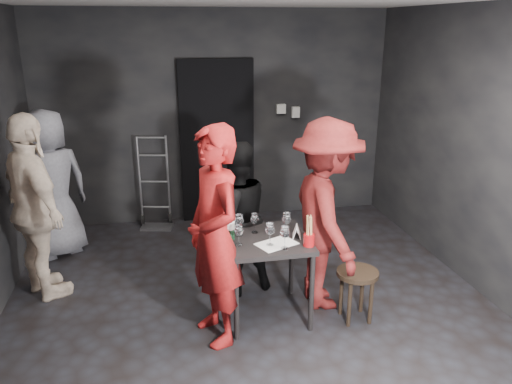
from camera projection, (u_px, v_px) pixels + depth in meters
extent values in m
cube|color=black|center=(253.00, 313.00, 4.54)|extent=(4.50, 5.00, 0.02)
cube|color=black|center=(216.00, 118.00, 6.43)|extent=(4.50, 0.04, 2.70)
cube|color=black|center=(387.00, 360.00, 1.79)|extent=(4.50, 0.04, 2.70)
cube|color=black|center=(496.00, 157.00, 4.53)|extent=(0.04, 5.00, 2.70)
cube|color=black|center=(217.00, 142.00, 6.47)|extent=(0.95, 0.10, 2.10)
cube|color=#B7B7B2|center=(281.00, 109.00, 6.51)|extent=(0.12, 0.06, 0.12)
cube|color=#B7B7B2|center=(296.00, 112.00, 6.57)|extent=(0.10, 0.06, 0.14)
cylinder|color=#B2B2B7|center=(140.00, 182.00, 6.33)|extent=(0.03, 0.03, 1.18)
cylinder|color=#B2B2B7|center=(168.00, 181.00, 6.40)|extent=(0.03, 0.03, 1.18)
cube|color=#B2B2B7|center=(157.00, 227.00, 6.44)|extent=(0.39, 0.22, 0.03)
cylinder|color=black|center=(143.00, 219.00, 6.52)|extent=(0.04, 0.16, 0.16)
cylinder|color=black|center=(170.00, 217.00, 6.59)|extent=(0.04, 0.16, 0.16)
cube|color=black|center=(266.00, 240.00, 4.30)|extent=(0.72, 0.72, 0.04)
cylinder|color=black|center=(236.00, 301.00, 4.06)|extent=(0.04, 0.04, 0.71)
cylinder|color=black|center=(312.00, 293.00, 4.18)|extent=(0.04, 0.04, 0.71)
cylinder|color=black|center=(225.00, 266.00, 4.65)|extent=(0.04, 0.04, 0.71)
cylinder|color=black|center=(292.00, 260.00, 4.77)|extent=(0.04, 0.04, 0.71)
cylinder|color=black|center=(358.00, 273.00, 4.32)|extent=(0.36, 0.36, 0.04)
cylinder|color=black|center=(362.00, 291.00, 4.50)|extent=(0.04, 0.04, 0.41)
cylinder|color=black|center=(341.00, 294.00, 4.47)|extent=(0.04, 0.04, 0.41)
cylinder|color=black|center=(349.00, 305.00, 4.28)|extent=(0.04, 0.04, 0.41)
cylinder|color=black|center=(371.00, 303.00, 4.32)|extent=(0.04, 0.04, 0.41)
imported|color=#A11616|center=(214.00, 216.00, 3.88)|extent=(0.72, 0.90, 2.16)
imported|color=black|center=(235.00, 219.00, 4.72)|extent=(0.81, 0.59, 1.49)
imported|color=maroon|center=(327.00, 200.00, 4.41)|extent=(0.62, 1.32, 2.04)
imported|color=beige|center=(33.00, 192.00, 4.53)|extent=(1.16, 1.35, 2.10)
imported|color=slate|center=(50.00, 177.00, 5.43)|extent=(1.02, 0.89, 1.84)
cube|color=white|center=(276.00, 244.00, 4.17)|extent=(0.38, 0.33, 0.00)
cylinder|color=black|center=(230.00, 226.00, 4.23)|extent=(0.08, 0.08, 0.24)
cylinder|color=black|center=(230.00, 207.00, 4.18)|extent=(0.03, 0.03, 0.10)
cylinder|color=white|center=(230.00, 225.00, 4.23)|extent=(0.08, 0.08, 0.08)
cylinder|color=#9A0D0F|center=(309.00, 240.00, 4.13)|extent=(0.09, 0.09, 0.10)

